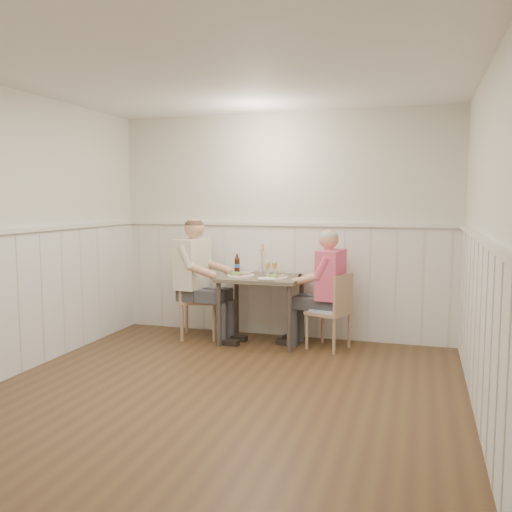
% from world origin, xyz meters
% --- Properties ---
extents(ground_plane, '(4.50, 4.50, 0.00)m').
position_xyz_m(ground_plane, '(0.00, 0.00, 0.00)').
color(ground_plane, '#4B321E').
extents(room_shell, '(4.04, 4.54, 2.60)m').
position_xyz_m(room_shell, '(0.00, 0.00, 1.52)').
color(room_shell, silver).
rests_on(room_shell, ground).
extents(wainscot, '(4.00, 4.49, 1.34)m').
position_xyz_m(wainscot, '(0.00, 0.69, 0.69)').
color(wainscot, white).
rests_on(wainscot, ground).
extents(dining_table, '(0.89, 0.70, 0.75)m').
position_xyz_m(dining_table, '(-0.14, 1.84, 0.65)').
color(dining_table, brown).
rests_on(dining_table, ground).
extents(chair_right, '(0.50, 0.50, 0.82)m').
position_xyz_m(chair_right, '(0.67, 1.80, 0.44)').
color(chair_right, tan).
rests_on(chair_right, ground).
extents(chair_left, '(0.53, 0.53, 0.91)m').
position_xyz_m(chair_left, '(-0.94, 1.84, 0.49)').
color(chair_left, tan).
rests_on(chair_left, ground).
extents(man_in_pink, '(0.65, 0.45, 1.31)m').
position_xyz_m(man_in_pink, '(0.60, 1.84, 0.55)').
color(man_in_pink, '#3F3F47').
rests_on(man_in_pink, ground).
extents(diner_cream, '(0.69, 0.48, 1.42)m').
position_xyz_m(diner_cream, '(-0.91, 1.78, 0.60)').
color(diner_cream, '#3F3F47').
rests_on(diner_cream, ground).
extents(plate_man, '(0.23, 0.23, 0.06)m').
position_xyz_m(plate_man, '(0.05, 1.76, 0.77)').
color(plate_man, white).
rests_on(plate_man, dining_table).
extents(plate_diner, '(0.30, 0.30, 0.08)m').
position_xyz_m(plate_diner, '(-0.38, 1.77, 0.77)').
color(plate_diner, white).
rests_on(plate_diner, dining_table).
extents(beer_glass_a, '(0.06, 0.06, 0.16)m').
position_xyz_m(beer_glass_a, '(-0.04, 2.03, 0.86)').
color(beer_glass_a, silver).
rests_on(beer_glass_a, dining_table).
extents(beer_glass_b, '(0.06, 0.06, 0.16)m').
position_xyz_m(beer_glass_b, '(-0.11, 2.00, 0.86)').
color(beer_glass_b, silver).
rests_on(beer_glass_b, dining_table).
extents(beer_bottle, '(0.06, 0.06, 0.22)m').
position_xyz_m(beer_bottle, '(-0.49, 2.04, 0.85)').
color(beer_bottle, black).
rests_on(beer_bottle, dining_table).
extents(rolled_napkin, '(0.18, 0.08, 0.04)m').
position_xyz_m(rolled_napkin, '(0.00, 1.54, 0.77)').
color(rolled_napkin, white).
rests_on(rolled_napkin, dining_table).
extents(grass_vase, '(0.04, 0.04, 0.36)m').
position_xyz_m(grass_vase, '(-0.24, 2.15, 0.91)').
color(grass_vase, silver).
rests_on(grass_vase, dining_table).
extents(gingham_mat, '(0.31, 0.25, 0.01)m').
position_xyz_m(gingham_mat, '(-0.48, 2.07, 0.75)').
color(gingham_mat, '#6D8DBA').
rests_on(gingham_mat, dining_table).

